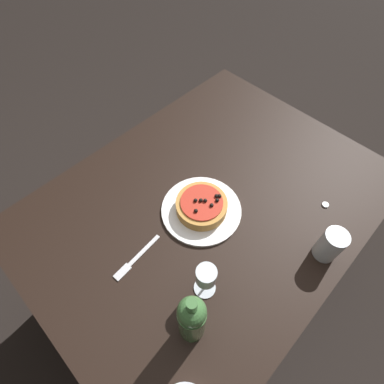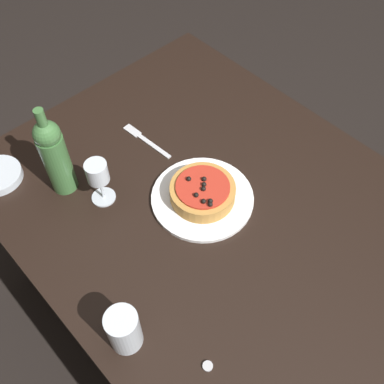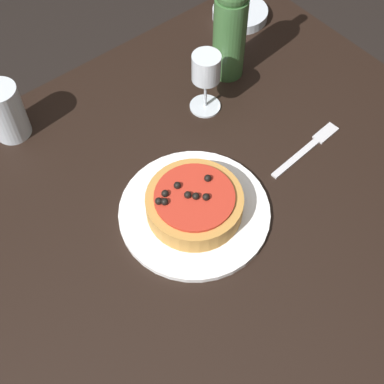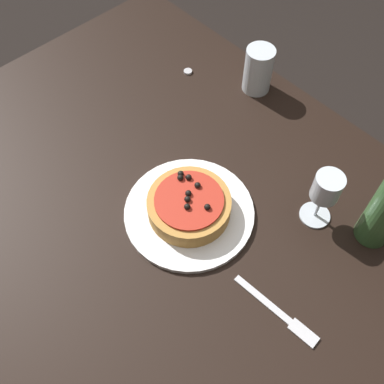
# 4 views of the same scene
# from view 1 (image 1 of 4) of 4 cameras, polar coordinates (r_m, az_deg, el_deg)

# --- Properties ---
(ground_plane) EXTENTS (14.00, 14.00, 0.00)m
(ground_plane) POSITION_cam_1_polar(r_m,az_deg,el_deg) (1.78, 2.08, -14.05)
(ground_plane) COLOR black
(dining_table) EXTENTS (1.35, 1.02, 0.71)m
(dining_table) POSITION_cam_1_polar(r_m,az_deg,el_deg) (1.20, 2.99, -3.56)
(dining_table) COLOR black
(dining_table) RESTS_ON ground_plane
(dinner_plate) EXTENTS (0.29, 0.29, 0.01)m
(dinner_plate) POSITION_cam_1_polar(r_m,az_deg,el_deg) (1.11, 1.78, -3.41)
(dinner_plate) COLOR white
(dinner_plate) RESTS_ON dining_table
(pizza) EXTENTS (0.19, 0.19, 0.06)m
(pizza) POSITION_cam_1_polar(r_m,az_deg,el_deg) (1.08, 1.84, -2.58)
(pizza) COLOR #BC843D
(pizza) RESTS_ON dinner_plate
(wine_glass) EXTENTS (0.07, 0.07, 0.15)m
(wine_glass) POSITION_cam_1_polar(r_m,az_deg,el_deg) (0.90, 2.68, -15.88)
(wine_glass) COLOR silver
(wine_glass) RESTS_ON dining_table
(wine_bottle) EXTENTS (0.07, 0.07, 0.30)m
(wine_bottle) POSITION_cam_1_polar(r_m,az_deg,el_deg) (0.84, -0.04, -23.05)
(wine_bottle) COLOR #3D6B38
(wine_bottle) RESTS_ON dining_table
(water_cup) EXTENTS (0.08, 0.08, 0.13)m
(water_cup) POSITION_cam_1_polar(r_m,az_deg,el_deg) (1.07, 24.85, -9.13)
(water_cup) COLOR silver
(water_cup) RESTS_ON dining_table
(fork) EXTENTS (0.20, 0.04, 0.00)m
(fork) POSITION_cam_1_polar(r_m,az_deg,el_deg) (1.04, -10.83, -12.54)
(fork) COLOR silver
(fork) RESTS_ON dining_table
(bottle_cap) EXTENTS (0.02, 0.02, 0.01)m
(bottle_cap) POSITION_cam_1_polar(r_m,az_deg,el_deg) (1.23, 24.06, -2.23)
(bottle_cap) COLOR #B7B7BC
(bottle_cap) RESTS_ON dining_table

